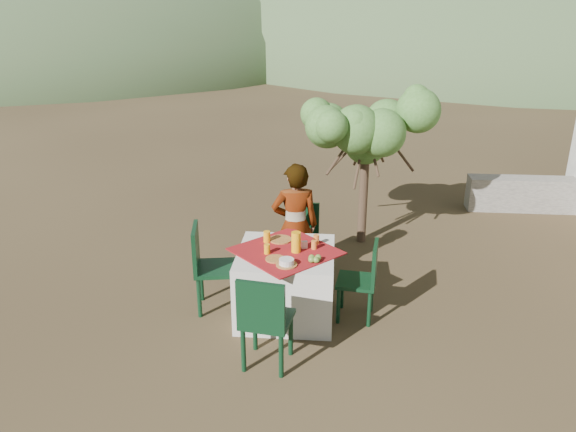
% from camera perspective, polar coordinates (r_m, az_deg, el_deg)
% --- Properties ---
extents(ground, '(160.00, 160.00, 0.00)m').
position_cam_1_polar(ground, '(6.43, 3.35, -9.20)').
color(ground, '#332617').
rests_on(ground, ground).
extents(table, '(1.30, 1.30, 0.76)m').
position_cam_1_polar(table, '(6.12, -0.21, -6.78)').
color(table, silver).
rests_on(table, ground).
extents(chair_far, '(0.47, 0.47, 0.91)m').
position_cam_1_polar(chair_far, '(6.96, 1.29, -2.04)').
color(chair_far, black).
rests_on(chair_far, ground).
extents(chair_near, '(0.51, 0.51, 0.97)m').
position_cam_1_polar(chair_near, '(5.20, -2.39, -10.35)').
color(chair_near, black).
rests_on(chair_near, ground).
extents(chair_left, '(0.52, 0.52, 0.99)m').
position_cam_1_polar(chair_left, '(6.21, -8.14, -4.83)').
color(chair_left, black).
rests_on(chair_left, ground).
extents(chair_right, '(0.45, 0.45, 0.88)m').
position_cam_1_polar(chair_right, '(6.05, 7.68, -6.21)').
color(chair_right, black).
rests_on(chair_right, ground).
extents(person, '(0.62, 0.47, 1.52)m').
position_cam_1_polar(person, '(6.59, 0.72, -1.00)').
color(person, '#8C6651').
rests_on(person, ground).
extents(shrub_tree, '(1.64, 1.61, 1.93)m').
position_cam_1_polar(shrub_tree, '(7.72, 8.38, 8.04)').
color(shrub_tree, '#452F22').
rests_on(shrub_tree, ground).
extents(stone_wall, '(2.60, 0.35, 0.55)m').
position_cam_1_polar(stone_wall, '(10.06, 25.01, 1.97)').
color(stone_wall, gray).
rests_on(stone_wall, ground).
extents(hill_near_left, '(40.00, 40.00, 16.00)m').
position_cam_1_polar(hill_near_left, '(40.02, -22.81, 15.06)').
color(hill_near_left, '#314E2C').
rests_on(hill_near_left, ground).
extents(hill_near_right, '(48.00, 48.00, 20.00)m').
position_cam_1_polar(hill_near_right, '(43.34, 21.68, 15.57)').
color(hill_near_right, '#314E2C').
rests_on(hill_near_right, ground).
extents(hill_far_center, '(60.00, 60.00, 24.00)m').
position_cam_1_polar(hill_far_center, '(57.78, 0.90, 18.08)').
color(hill_far_center, gray).
rests_on(hill_far_center, ground).
extents(plate_far, '(0.25, 0.25, 0.01)m').
position_cam_1_polar(plate_far, '(6.20, -0.76, -2.40)').
color(plate_far, brown).
rests_on(plate_far, table).
extents(plate_near, '(0.20, 0.20, 0.01)m').
position_cam_1_polar(plate_near, '(5.75, -1.31, -4.38)').
color(plate_near, brown).
rests_on(plate_near, table).
extents(glass_far, '(0.08, 0.08, 0.12)m').
position_cam_1_polar(glass_far, '(6.14, -2.16, -2.12)').
color(glass_far, '#FFA410').
rests_on(glass_far, table).
extents(glass_near, '(0.06, 0.06, 0.10)m').
position_cam_1_polar(glass_near, '(5.87, -2.15, -3.36)').
color(glass_near, '#FFA410').
rests_on(glass_near, table).
extents(juice_pitcher, '(0.10, 0.10, 0.22)m').
position_cam_1_polar(juice_pitcher, '(5.88, 0.82, -2.66)').
color(juice_pitcher, '#FFA410').
rests_on(juice_pitcher, table).
extents(bowl_plate, '(0.22, 0.22, 0.01)m').
position_cam_1_polar(bowl_plate, '(5.64, -0.15, -4.96)').
color(bowl_plate, brown).
rests_on(bowl_plate, table).
extents(white_bowl, '(0.15, 0.15, 0.06)m').
position_cam_1_polar(white_bowl, '(5.62, -0.15, -4.66)').
color(white_bowl, silver).
rests_on(white_bowl, bowl_plate).
extents(jar_left, '(0.06, 0.06, 0.09)m').
position_cam_1_polar(jar_left, '(5.98, 2.67, -2.93)').
color(jar_left, orange).
rests_on(jar_left, table).
extents(jar_right, '(0.06, 0.06, 0.10)m').
position_cam_1_polar(jar_right, '(6.10, 2.89, -2.39)').
color(jar_right, orange).
rests_on(jar_right, table).
extents(napkin_holder, '(0.07, 0.05, 0.08)m').
position_cam_1_polar(napkin_holder, '(5.99, 1.68, -2.93)').
color(napkin_holder, silver).
rests_on(napkin_holder, table).
extents(fruit_cluster, '(0.13, 0.12, 0.07)m').
position_cam_1_polar(fruit_cluster, '(5.71, 2.69, -4.35)').
color(fruit_cluster, olive).
rests_on(fruit_cluster, table).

